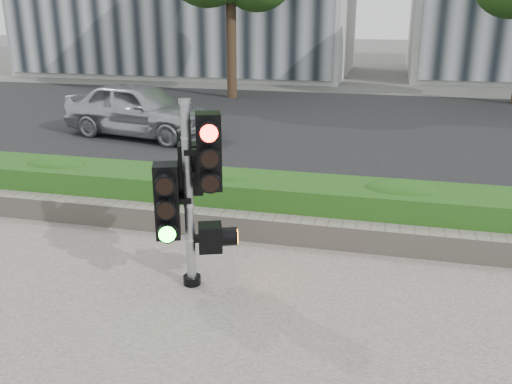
{
  "coord_description": "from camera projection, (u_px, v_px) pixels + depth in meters",
  "views": [
    {
      "loc": [
        1.25,
        -4.97,
        3.09
      ],
      "look_at": [
        -0.13,
        0.6,
        1.17
      ],
      "focal_mm": 38.0,
      "sensor_mm": 36.0,
      "label": 1
    }
  ],
  "objects": [
    {
      "name": "hedge",
      "position": [
        296.0,
        203.0,
        8.07
      ],
      "size": [
        12.0,
        1.0,
        0.68
      ],
      "primitive_type": "cube",
      "color": "#337B25",
      "rests_on": "sidewalk"
    },
    {
      "name": "ground",
      "position": [
        254.0,
        313.0,
        5.84
      ],
      "size": [
        120.0,
        120.0,
        0.0
      ],
      "primitive_type": "plane",
      "color": "#51514C",
      "rests_on": "ground"
    },
    {
      "name": "curb",
      "position": [
        302.0,
        209.0,
        8.72
      ],
      "size": [
        60.0,
        0.25,
        0.12
      ],
      "primitive_type": "cube",
      "color": "gray",
      "rests_on": "ground"
    },
    {
      "name": "car_silver",
      "position": [
        140.0,
        109.0,
        13.75
      ],
      "size": [
        4.29,
        2.42,
        1.38
      ],
      "primitive_type": "imported",
      "rotation": [
        0.0,
        0.0,
        1.36
      ],
      "color": "#9DA0A4",
      "rests_on": "road"
    },
    {
      "name": "stone_wall",
      "position": [
        288.0,
        230.0,
        7.52
      ],
      "size": [
        12.0,
        0.32,
        0.34
      ],
      "primitive_type": "cube",
      "color": "gray",
      "rests_on": "sidewalk"
    },
    {
      "name": "road",
      "position": [
        342.0,
        127.0,
        15.04
      ],
      "size": [
        60.0,
        13.0,
        0.02
      ],
      "primitive_type": "cube",
      "color": "black",
      "rests_on": "ground"
    },
    {
      "name": "traffic_signal",
      "position": [
        191.0,
        186.0,
        6.04
      ],
      "size": [
        0.79,
        0.7,
        2.18
      ],
      "rotation": [
        0.0,
        0.0,
        0.36
      ],
      "color": "black",
      "rests_on": "sidewalk"
    }
  ]
}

